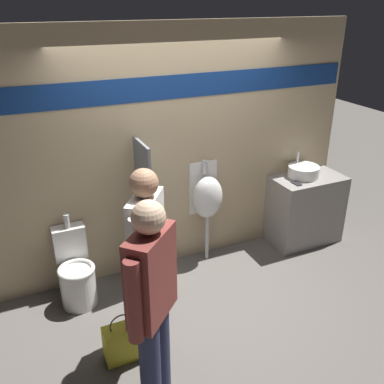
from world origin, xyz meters
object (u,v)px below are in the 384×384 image
(person_in_vest, at_px, (152,301))
(cell_phone, at_px, (296,183))
(sink_basin, at_px, (303,171))
(urinal_near_counter, at_px, (207,197))
(person_with_lanyard, at_px, (147,257))
(toilet, at_px, (76,274))
(shopping_bag, at_px, (123,342))

(person_in_vest, bearing_deg, cell_phone, -13.01)
(sink_basin, height_order, urinal_near_counter, urinal_near_counter)
(sink_basin, distance_m, person_in_vest, 2.97)
(urinal_near_counter, bearing_deg, cell_phone, -12.59)
(person_in_vest, xyz_separation_m, person_with_lanyard, (0.15, 0.54, -0.00))
(cell_phone, bearing_deg, toilet, 178.44)
(toilet, relative_size, person_with_lanyard, 0.53)
(shopping_bag, bearing_deg, urinal_near_counter, 39.70)
(person_in_vest, bearing_deg, toilet, 57.66)
(cell_phone, distance_m, toilet, 2.69)
(sink_basin, distance_m, shopping_bag, 2.95)
(person_in_vest, height_order, person_with_lanyard, person_in_vest)
(urinal_near_counter, height_order, person_in_vest, person_in_vest)
(urinal_near_counter, bearing_deg, person_in_vest, -127.04)
(person_in_vest, bearing_deg, person_with_lanyard, 29.90)
(person_with_lanyard, bearing_deg, shopping_bag, 129.24)
(cell_phone, relative_size, shopping_bag, 0.30)
(shopping_bag, bearing_deg, toilet, 102.14)
(sink_basin, relative_size, shopping_bag, 0.81)
(urinal_near_counter, xyz_separation_m, shopping_bag, (-1.36, -1.13, -0.64))
(cell_phone, distance_m, person_with_lanyard, 2.33)
(sink_basin, relative_size, person_in_vest, 0.22)
(cell_phone, distance_m, person_in_vest, 2.71)
(cell_phone, height_order, person_in_vest, person_in_vest)
(cell_phone, height_order, urinal_near_counter, urinal_near_counter)
(cell_phone, xyz_separation_m, person_in_vest, (-2.31, -1.42, 0.07))
(toilet, bearing_deg, person_in_vest, -77.82)
(sink_basin, distance_m, person_with_lanyard, 2.59)
(person_in_vest, xyz_separation_m, shopping_bag, (-0.11, 0.52, -0.79))
(sink_basin, distance_m, toilet, 2.92)
(urinal_near_counter, xyz_separation_m, toilet, (-1.57, -0.17, -0.50))
(person_in_vest, relative_size, person_with_lanyard, 1.00)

